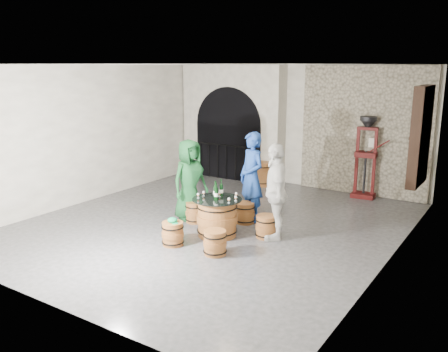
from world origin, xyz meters
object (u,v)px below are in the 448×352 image
Objects in this scene: barrel_stool_far at (245,213)px; barrel_stool_near_right at (215,243)px; person_green at (190,180)px; wine_bottle_right at (221,190)px; person_white at (276,191)px; barrel_stool_near_left at (173,234)px; wine_bottle_left at (215,191)px; person_blue at (252,177)px; barrel_stool_right at (266,227)px; wine_bottle_center at (216,193)px; side_barrel at (263,174)px; corking_press at (366,151)px; barrel_table at (217,217)px; barrel_stool_left at (195,212)px.

barrel_stool_far and barrel_stool_near_right have the same top height.
wine_bottle_right is (1.01, -0.32, 0.01)m from person_green.
wine_bottle_right is (-1.01, -0.29, -0.05)m from person_white.
wine_bottle_left reaches higher than barrel_stool_near_left.
person_blue reaches higher than wine_bottle_left.
person_white is at bearing -8.73° from person_blue.
wine_bottle_left is at bearing -158.21° from barrel_stool_right.
wine_bottle_center reaches higher than side_barrel.
wine_bottle_right is 0.16× the size of corking_press.
person_green is 3.39m from side_barrel.
barrel_table is 2.18× the size of barrel_stool_left.
barrel_stool_left is 1.04m from barrel_stool_far.
barrel_stool_far is 1.00× the size of barrel_stool_near_right.
wine_bottle_center reaches higher than barrel_stool_near_right.
barrel_stool_far is 3.71m from corking_press.
barrel_stool_left is 1.19m from wine_bottle_center.
barrel_stool_far is 0.24× the size of person_white.
side_barrel is (-0.72, 4.72, 0.11)m from barrel_stool_near_left.
corking_press is at bearing 58.22° from barrel_stool_left.
barrel_stool_right is at bearing -105.01° from corking_press.
barrel_stool_near_right is 2.12m from person_green.
barrel_stool_near_right is (1.33, -1.21, 0.00)m from barrel_stool_left.
barrel_stool_far is 0.92m from barrel_stool_right.
barrel_stool_near_right is at bearing -117.33° from person_green.
barrel_stool_left and barrel_stool_near_right have the same top height.
barrel_stool_near_right is 0.24× the size of person_white.
barrel_table reaches higher than barrel_stool_left.
barrel_table is at bearing -26.69° from barrel_stool_left.
barrel_stool_left is 0.23× the size of person_blue.
wine_bottle_center is 1.00× the size of wine_bottle_right.
wine_bottle_center is 4.55m from corking_press.
wine_bottle_right is (-0.53, 0.99, 0.65)m from barrel_stool_near_right.
person_blue is at bearing -47.37° from person_green.
wine_bottle_right reaches higher than barrel_table.
barrel_stool_far is 1.19m from wine_bottle_center.
wine_bottle_center is at bearing 61.11° from barrel_stool_near_left.
barrel_stool_far is 1.00× the size of barrel_stool_near_left.
barrel_stool_near_left is 1.33× the size of wine_bottle_right.
wine_bottle_left is (-0.57, 0.85, 0.65)m from barrel_stool_near_right.
barrel_table is 1.22m from person_white.
barrel_stool_near_right is at bearing -106.38° from corking_press.
person_green reaches higher than barrel_stool_right.
barrel_stool_near_left is 2.04m from person_white.
barrel_table is at bearing -36.55° from wine_bottle_left.
corking_press is (1.03, 5.01, 0.94)m from barrel_stool_near_right.
person_blue is at bearing 82.88° from wine_bottle_right.
person_blue is at bearing 87.53° from wine_bottle_center.
barrel_stool_near_right is at bearing -53.48° from person_white.
barrel_stool_left is 4.57m from corking_press.
person_white is (0.49, 1.29, 0.69)m from barrel_stool_near_right.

